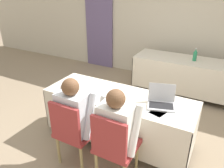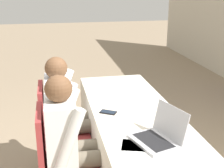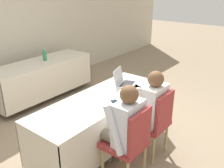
# 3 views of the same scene
# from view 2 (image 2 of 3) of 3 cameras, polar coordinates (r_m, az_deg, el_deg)

# --- Properties ---
(conference_table_near) EXTENTS (2.05, 0.71, 0.74)m
(conference_table_near) POSITION_cam_2_polar(r_m,az_deg,el_deg) (2.79, 3.88, -8.17)
(conference_table_near) COLOR beige
(conference_table_near) RESTS_ON ground_plane
(laptop) EXTENTS (0.40, 0.37, 0.24)m
(laptop) POSITION_cam_2_polar(r_m,az_deg,el_deg) (2.21, 8.49, -9.30)
(laptop) COLOR #B7B7BC
(laptop) RESTS_ON conference_table_near
(cell_phone) EXTENTS (0.14, 0.16, 0.01)m
(cell_phone) POSITION_cam_2_polar(r_m,az_deg,el_deg) (2.65, -0.69, -5.18)
(cell_phone) COLOR black
(cell_phone) RESTS_ON conference_table_near
(paper_beside_laptop) EXTENTS (0.28, 0.34, 0.00)m
(paper_beside_laptop) POSITION_cam_2_polar(r_m,az_deg,el_deg) (2.98, 2.48, -2.57)
(paper_beside_laptop) COLOR white
(paper_beside_laptop) RESTS_ON conference_table_near
(paper_centre_table) EXTENTS (0.32, 0.36, 0.00)m
(paper_centre_table) POSITION_cam_2_polar(r_m,az_deg,el_deg) (2.13, 5.12, -11.66)
(paper_centre_table) COLOR white
(paper_centre_table) RESTS_ON conference_table_near
(paper_left_edge) EXTENTS (0.29, 0.35, 0.00)m
(paper_left_edge) POSITION_cam_2_polar(r_m,az_deg,el_deg) (2.19, 5.79, -10.85)
(paper_left_edge) COLOR white
(paper_left_edge) RESTS_ON conference_table_near
(chair_near_left) EXTENTS (0.44, 0.44, 0.92)m
(chair_near_left) POSITION_cam_2_polar(r_m,az_deg,el_deg) (2.99, -10.08, -7.67)
(chair_near_left) COLOR tan
(chair_near_left) RESTS_ON ground_plane
(chair_near_right) EXTENTS (0.44, 0.44, 0.92)m
(chair_near_right) POSITION_cam_2_polar(r_m,az_deg,el_deg) (2.49, -9.67, -13.29)
(chair_near_right) COLOR tan
(chair_near_right) RESTS_ON ground_plane
(person_checkered_shirt) EXTENTS (0.50, 0.52, 1.18)m
(person_checkered_shirt) POSITION_cam_2_polar(r_m,az_deg,el_deg) (2.92, -8.22, -4.73)
(person_checkered_shirt) COLOR #665B4C
(person_checkered_shirt) RESTS_ON ground_plane
(person_white_shirt) EXTENTS (0.50, 0.52, 1.18)m
(person_white_shirt) POSITION_cam_2_polar(r_m,az_deg,el_deg) (2.41, -7.37, -9.89)
(person_white_shirt) COLOR #665B4C
(person_white_shirt) RESTS_ON ground_plane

